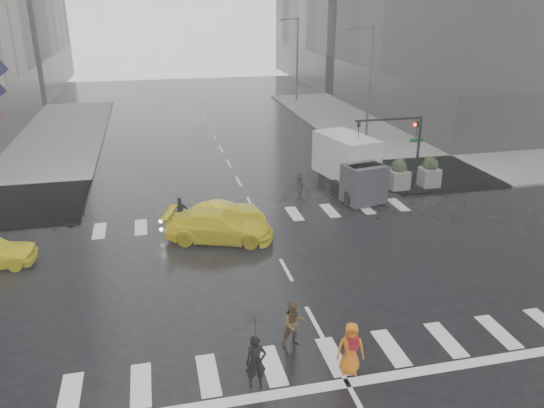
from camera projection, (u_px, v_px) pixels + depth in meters
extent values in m
plane|color=black|center=(286.00, 270.00, 22.42)|extent=(120.00, 120.00, 0.00)
cube|color=slate|center=(467.00, 142.00, 42.40)|extent=(35.00, 35.00, 0.15)
cube|color=#33302D|center=(502.00, 92.00, 52.27)|extent=(26.05, 26.05, 4.40)
cube|color=#33302D|center=(381.00, 61.00, 78.63)|extent=(26.05, 26.05, 4.40)
cylinder|color=black|center=(418.00, 154.00, 30.98)|extent=(0.16, 0.16, 4.50)
cylinder|color=black|center=(389.00, 119.00, 29.79)|extent=(4.00, 0.12, 0.12)
imported|color=black|center=(416.00, 130.00, 30.41)|extent=(0.16, 0.20, 1.00)
imported|color=black|center=(358.00, 130.00, 29.59)|extent=(0.16, 0.20, 1.00)
sphere|color=#FF190C|center=(415.00, 125.00, 30.28)|extent=(0.20, 0.20, 0.20)
cube|color=#0E6221|center=(417.00, 140.00, 30.99)|extent=(0.90, 0.03, 0.22)
cylinder|color=#59595B|center=(369.00, 89.00, 39.48)|extent=(0.20, 0.20, 9.00)
cylinder|color=#59595B|center=(361.00, 28.00, 37.74)|extent=(1.80, 0.12, 0.12)
cube|color=#59595B|center=(349.00, 30.00, 37.59)|extent=(0.50, 0.22, 0.15)
cylinder|color=#59595B|center=(297.00, 61.00, 57.66)|extent=(0.20, 0.20, 9.00)
cylinder|color=#59595B|center=(290.00, 19.00, 55.92)|extent=(1.80, 0.12, 0.12)
cube|color=#59595B|center=(281.00, 20.00, 55.77)|extent=(0.50, 0.22, 0.15)
cube|color=slate|center=(367.00, 182.00, 31.09)|extent=(1.10, 1.10, 1.10)
sphere|color=black|center=(368.00, 169.00, 30.81)|extent=(0.90, 0.90, 0.90)
cube|color=slate|center=(398.00, 179.00, 31.51)|extent=(1.10, 1.10, 1.10)
sphere|color=black|center=(399.00, 166.00, 31.23)|extent=(0.90, 0.90, 0.90)
cube|color=slate|center=(429.00, 177.00, 31.93)|extent=(1.10, 1.10, 1.10)
sphere|color=black|center=(430.00, 164.00, 31.65)|extent=(0.90, 0.90, 0.90)
imported|color=black|center=(256.00, 362.00, 15.37)|extent=(0.65, 0.45, 1.70)
imported|color=black|center=(256.00, 329.00, 14.96)|extent=(1.02, 1.04, 0.88)
imported|color=#4A341A|center=(294.00, 324.00, 17.25)|extent=(0.84, 0.68, 1.64)
imported|color=orange|center=(351.00, 348.00, 15.99)|extent=(0.93, 0.72, 1.70)
cube|color=maroon|center=(353.00, 343.00, 15.71)|extent=(0.31, 0.22, 0.40)
imported|color=black|center=(180.00, 212.00, 26.53)|extent=(0.90, 0.58, 1.50)
imported|color=black|center=(300.00, 186.00, 30.04)|extent=(1.18, 1.03, 1.61)
imported|color=yellow|center=(224.00, 215.00, 26.35)|extent=(4.15, 2.03, 1.31)
imported|color=yellow|center=(219.00, 226.00, 24.94)|extent=(4.91, 3.36, 1.47)
cube|color=silver|center=(346.00, 156.00, 31.81)|extent=(2.23, 4.27, 2.51)
cube|color=#323238|center=(364.00, 183.00, 29.38)|extent=(2.14, 1.67, 2.14)
cube|color=black|center=(365.00, 172.00, 29.15)|extent=(1.86, 0.84, 0.84)
cylinder|color=black|center=(348.00, 199.00, 29.27)|extent=(0.26, 0.84, 0.84)
cylinder|color=black|center=(381.00, 196.00, 29.68)|extent=(0.26, 0.84, 0.84)
cylinder|color=black|center=(335.00, 187.00, 31.13)|extent=(0.26, 0.84, 0.84)
cylinder|color=black|center=(366.00, 184.00, 31.54)|extent=(0.26, 0.84, 0.84)
cylinder|color=black|center=(322.00, 173.00, 33.50)|extent=(0.26, 0.84, 0.84)
cylinder|color=black|center=(351.00, 171.00, 33.91)|extent=(0.26, 0.84, 0.84)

